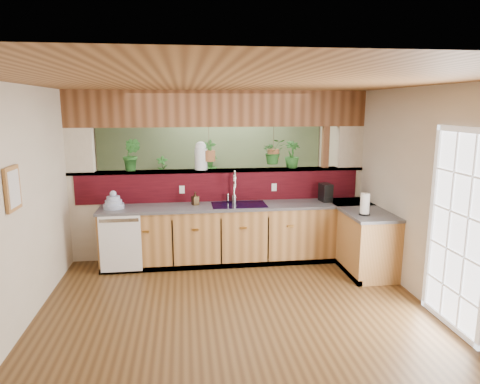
{
  "coord_description": "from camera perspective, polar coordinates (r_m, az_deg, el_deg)",
  "views": [
    {
      "loc": [
        -0.56,
        -5.28,
        2.36
      ],
      "look_at": [
        0.23,
        0.7,
        1.15
      ],
      "focal_mm": 32.0,
      "sensor_mm": 36.0,
      "label": 1
    }
  ],
  "objects": [
    {
      "name": "shelf_plant_b",
      "position": [
        8.62,
        -3.94,
        3.65
      ],
      "size": [
        0.35,
        0.35,
        0.48
      ],
      "primitive_type": "imported",
      "rotation": [
        0.0,
        0.0,
        0.39
      ],
      "color": "#20551E",
      "rests_on": "shelving_console"
    },
    {
      "name": "dish_stack",
      "position": [
        6.49,
        -16.5,
        -1.39
      ],
      "size": [
        0.3,
        0.3,
        0.26
      ],
      "color": "#9FACCD",
      "rests_on": "countertop"
    },
    {
      "name": "shelving_console",
      "position": [
        8.73,
        -6.67,
        -1.02
      ],
      "size": [
        1.45,
        0.68,
        0.93
      ],
      "primitive_type": "cube",
      "rotation": [
        0.0,
        0.0,
        -0.23
      ],
      "color": "black",
      "rests_on": "ground"
    },
    {
      "name": "faucet",
      "position": [
        6.56,
        -0.8,
        0.91
      ],
      "size": [
        0.22,
        0.22,
        0.51
      ],
      "color": "#B7B7B2",
      "rests_on": "countertop"
    },
    {
      "name": "ledge_plant_left",
      "position": [
        6.71,
        -14.25,
        4.83
      ],
      "size": [
        0.33,
        0.29,
        0.5
      ],
      "primitive_type": "imported",
      "rotation": [
        0.0,
        0.0,
        -0.32
      ],
      "color": "#20551E",
      "rests_on": "pass_through_ledge"
    },
    {
      "name": "countertop",
      "position": [
        6.59,
        5.07,
        -5.57
      ],
      "size": [
        4.14,
        1.52,
        0.9
      ],
      "color": "#9A6835",
      "rests_on": "ground"
    },
    {
      "name": "french_door",
      "position": [
        5.05,
        26.98,
        -4.96
      ],
      "size": [
        0.06,
        1.02,
        2.16
      ],
      "primitive_type": "cube",
      "color": "white",
      "rests_on": "ground"
    },
    {
      "name": "hanging_plant_a",
      "position": [
        6.66,
        -4.17,
        6.3
      ],
      "size": [
        0.25,
        0.21,
        0.54
      ],
      "color": "brown",
      "rests_on": "header_beam"
    },
    {
      "name": "wall_right",
      "position": [
        6.09,
        20.59,
        0.6
      ],
      "size": [
        0.02,
        7.0,
        2.6
      ],
      "primitive_type": "cube",
      "color": "beige",
      "rests_on": "ground"
    },
    {
      "name": "shelf_plant_a",
      "position": [
        8.62,
        -10.31,
        3.32
      ],
      "size": [
        0.23,
        0.16,
        0.43
      ],
      "primitive_type": "imported",
      "rotation": [
        0.0,
        0.0,
        -0.03
      ],
      "color": "#20551E",
      "rests_on": "shelving_console"
    },
    {
      "name": "pass_through_partition",
      "position": [
        6.75,
        -2.41,
        1.37
      ],
      "size": [
        4.6,
        0.21,
        2.6
      ],
      "color": "beige",
      "rests_on": "ground"
    },
    {
      "name": "ledge_plant_right",
      "position": [
        6.89,
        6.95,
        4.97
      ],
      "size": [
        0.28,
        0.28,
        0.43
      ],
      "primitive_type": "imported",
      "rotation": [
        0.0,
        0.0,
        0.21
      ],
      "color": "#20551E",
      "rests_on": "pass_through_ledge"
    },
    {
      "name": "wall_back",
      "position": [
        8.86,
        -3.86,
        4.46
      ],
      "size": [
        4.6,
        0.02,
        2.6
      ],
      "primitive_type": "cube",
      "color": "beige",
      "rests_on": "ground"
    },
    {
      "name": "pass_through_ledge",
      "position": [
        6.72,
        -2.67,
        2.87
      ],
      "size": [
        4.6,
        0.21,
        0.04
      ],
      "primitive_type": "cube",
      "color": "brown",
      "rests_on": "ground"
    },
    {
      "name": "wall_left",
      "position": [
        5.66,
        -25.29,
        -0.56
      ],
      "size": [
        0.02,
        7.0,
        2.6
      ],
      "primitive_type": "cube",
      "color": "beige",
      "rests_on": "ground"
    },
    {
      "name": "glass_jar",
      "position": [
        6.67,
        -5.24,
        4.85
      ],
      "size": [
        0.2,
        0.2,
        0.44
      ],
      "color": "silver",
      "rests_on": "pass_through_ledge"
    },
    {
      "name": "header_beam",
      "position": [
        6.65,
        -2.75,
        11.04
      ],
      "size": [
        4.6,
        0.15,
        0.55
      ],
      "primitive_type": "cube",
      "color": "brown",
      "rests_on": "ground"
    },
    {
      "name": "dishwasher",
      "position": [
        6.31,
        -15.66,
        -6.66
      ],
      "size": [
        0.58,
        0.03,
        0.82
      ],
      "color": "white",
      "rests_on": "ground"
    },
    {
      "name": "framed_print",
      "position": [
        4.86,
        -28.04,
        0.4
      ],
      "size": [
        0.04,
        0.35,
        0.45
      ],
      "color": "#9A6835",
      "rests_on": "wall_left"
    },
    {
      "name": "floor_plant",
      "position": [
        7.76,
        1.94,
        -3.77
      ],
      "size": [
        0.76,
        0.72,
        0.67
      ],
      "primitive_type": "imported",
      "rotation": [
        0.0,
        0.0,
        -0.4
      ],
      "color": "#20551E",
      "rests_on": "ground"
    },
    {
      "name": "paper_towel",
      "position": [
        6.08,
        16.31,
        -1.61
      ],
      "size": [
        0.15,
        0.15,
        0.32
      ],
      "color": "black",
      "rests_on": "countertop"
    },
    {
      "name": "navy_sink",
      "position": [
        6.49,
        -0.15,
        -2.37
      ],
      "size": [
        0.82,
        0.5,
        0.18
      ],
      "color": "black",
      "rests_on": "countertop"
    },
    {
      "name": "soap_dispenser",
      "position": [
        6.46,
        -5.99,
        -0.85
      ],
      "size": [
        0.12,
        0.12,
        0.2
      ],
      "primitive_type": "imported",
      "rotation": [
        0.0,
        0.0,
        0.41
      ],
      "color": "#362513",
      "rests_on": "countertop"
    },
    {
      "name": "coffee_maker",
      "position": [
        6.8,
        11.37,
        -0.18
      ],
      "size": [
        0.15,
        0.25,
        0.28
      ],
      "rotation": [
        0.0,
        0.0,
        0.1
      ],
      "color": "black",
      "rests_on": "countertop"
    },
    {
      "name": "sage_backwall",
      "position": [
        8.84,
        -3.85,
        4.45
      ],
      "size": [
        4.55,
        0.02,
        2.55
      ],
      "primitive_type": "cube",
      "color": "#596F4B",
      "rests_on": "ground"
    },
    {
      "name": "hanging_plant_b",
      "position": [
        6.79,
        4.49,
        6.83
      ],
      "size": [
        0.39,
        0.35,
        0.51
      ],
      "color": "brown",
      "rests_on": "header_beam"
    },
    {
      "name": "wall_front",
      "position": [
        2.14,
        9.06,
        -18.52
      ],
      "size": [
        4.6,
        0.02,
        2.6
      ],
      "primitive_type": "cube",
      "color": "beige",
      "rests_on": "ground"
    },
    {
      "name": "ground",
      "position": [
        5.81,
        -1.39,
        -12.63
      ],
      "size": [
        4.6,
        7.0,
        0.01
      ],
      "primitive_type": "cube",
      "color": "#4F3318",
      "rests_on": "ground"
    },
    {
      "name": "ceiling",
      "position": [
        5.31,
        -1.52,
        13.93
      ],
      "size": [
        4.6,
        7.0,
        0.01
      ],
      "primitive_type": "cube",
      "color": "brown",
      "rests_on": "ground"
    }
  ]
}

